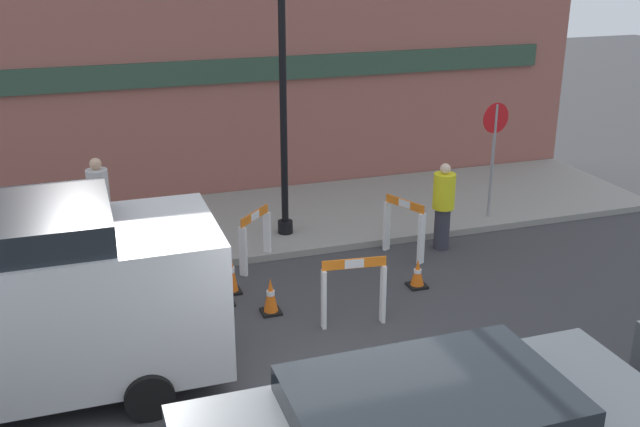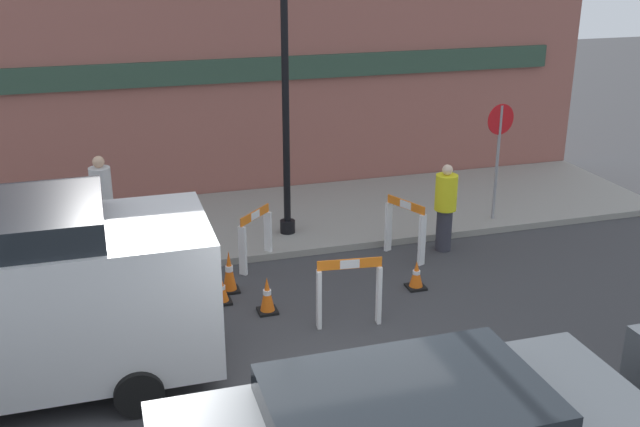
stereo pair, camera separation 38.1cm
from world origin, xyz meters
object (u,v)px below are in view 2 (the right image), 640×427
object	(u,v)px
streetlamp_post	(284,12)
person_worker	(445,205)
person_pedestrian	(102,200)
stop_sign	(499,143)

from	to	relation	value
streetlamp_post	person_worker	size ratio (longest dim) A/B	3.96
streetlamp_post	person_pedestrian	bearing A→B (deg)	176.67
streetlamp_post	person_worker	xyz separation A→B (m)	(2.61, -1.36, -3.35)
person_worker	person_pedestrian	size ratio (longest dim) A/B	0.94
streetlamp_post	stop_sign	size ratio (longest dim) A/B	2.79
stop_sign	person_worker	bearing A→B (deg)	22.82
stop_sign	person_pedestrian	bearing A→B (deg)	-12.98
person_worker	person_pedestrian	xyz separation A→B (m)	(-5.94, 1.55, 0.19)
stop_sign	streetlamp_post	bearing A→B (deg)	-14.20
streetlamp_post	stop_sign	bearing A→B (deg)	-6.07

